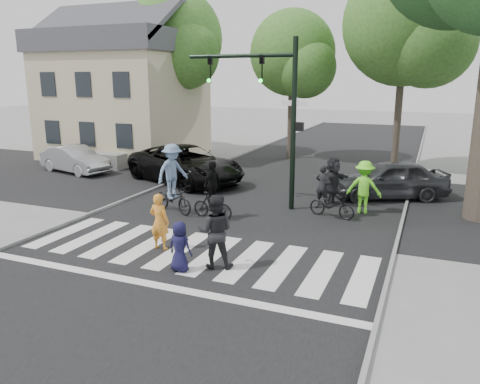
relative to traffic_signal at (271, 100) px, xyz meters
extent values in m
plane|color=gray|center=(-0.35, -6.20, -3.90)|extent=(120.00, 120.00, 0.00)
cube|color=black|center=(-0.35, -1.20, -3.90)|extent=(10.00, 70.00, 0.01)
cube|color=black|center=(-0.35, 1.80, -3.89)|extent=(70.00, 10.00, 0.01)
cube|color=gray|center=(-5.40, -1.20, -3.85)|extent=(0.10, 70.00, 0.10)
cube|color=gray|center=(4.70, -1.20, -3.85)|extent=(0.10, 70.00, 0.10)
cube|color=silver|center=(-4.85, -5.20, -3.89)|extent=(0.55, 3.00, 0.01)
cube|color=silver|center=(-3.85, -5.20, -3.89)|extent=(0.55, 3.00, 0.01)
cube|color=silver|center=(-2.85, -5.20, -3.89)|extent=(0.55, 3.00, 0.01)
cube|color=silver|center=(-1.85, -5.20, -3.89)|extent=(0.55, 3.00, 0.01)
cube|color=silver|center=(-0.85, -5.20, -3.89)|extent=(0.55, 3.00, 0.01)
cube|color=silver|center=(0.15, -5.20, -3.89)|extent=(0.55, 3.00, 0.01)
cube|color=silver|center=(1.15, -5.20, -3.89)|extent=(0.55, 3.00, 0.01)
cube|color=silver|center=(2.15, -5.20, -3.89)|extent=(0.55, 3.00, 0.01)
cube|color=silver|center=(3.15, -5.20, -3.89)|extent=(0.55, 3.00, 0.01)
cube|color=silver|center=(4.15, -5.20, -3.89)|extent=(0.55, 3.00, 0.01)
cube|color=silver|center=(-0.35, -7.40, -3.89)|extent=(10.00, 0.30, 0.01)
cylinder|color=black|center=(0.85, 0.00, -0.90)|extent=(0.18, 0.18, 6.00)
cylinder|color=black|center=(-1.15, 0.00, 1.50)|extent=(4.00, 0.14, 0.14)
imported|color=black|center=(-0.35, 0.00, 1.05)|extent=(0.16, 0.20, 1.00)
sphere|color=#19E533|center=(-0.35, -0.12, 0.65)|extent=(0.14, 0.14, 0.14)
imported|color=black|center=(-2.35, 0.00, 1.05)|extent=(0.16, 0.20, 1.00)
sphere|color=#19E533|center=(-2.35, -0.12, 0.65)|extent=(0.14, 0.14, 0.14)
cube|color=black|center=(1.07, 0.00, -0.90)|extent=(0.28, 0.18, 0.30)
cube|color=#FF660C|center=(1.18, 0.00, -0.90)|extent=(0.02, 0.14, 0.20)
cube|color=white|center=(0.85, 0.00, -0.10)|extent=(0.90, 0.04, 0.18)
cylinder|color=brown|center=(-14.35, 10.00, -0.93)|extent=(0.36, 0.36, 5.95)
sphere|color=#3F5D29|center=(-14.35, 10.00, 2.47)|extent=(5.20, 5.20, 5.20)
sphere|color=#3F5D29|center=(-13.31, 9.22, 1.62)|extent=(3.64, 3.64, 3.64)
cylinder|color=brown|center=(-9.35, 9.50, -0.68)|extent=(0.36, 0.36, 6.44)
sphere|color=#3F5D29|center=(-9.35, 9.50, 3.00)|extent=(5.80, 5.80, 5.80)
sphere|color=#3F5D29|center=(-8.19, 8.63, 2.08)|extent=(4.06, 4.06, 4.06)
cylinder|color=brown|center=(-2.35, 10.60, -1.10)|extent=(0.36, 0.36, 5.60)
sphere|color=#3F5D29|center=(-2.35, 10.60, 2.10)|extent=(4.80, 4.80, 4.80)
sphere|color=#3F5D29|center=(-1.39, 9.88, 1.30)|extent=(3.36, 3.36, 3.36)
cylinder|color=brown|center=(3.65, 9.30, -0.54)|extent=(0.36, 0.36, 6.72)
sphere|color=#3F5D29|center=(3.65, 9.30, 3.30)|extent=(6.00, 6.00, 6.00)
sphere|color=#3F5D29|center=(4.85, 8.40, 2.34)|extent=(4.20, 4.20, 4.20)
cube|color=beige|center=(-11.85, 7.80, -0.90)|extent=(8.00, 7.00, 6.00)
cube|color=#47474C|center=(-11.85, 7.80, 2.70)|extent=(8.40, 7.40, 1.20)
cube|color=#47474C|center=(-11.85, 5.95, 3.70)|extent=(8.40, 3.69, 2.44)
cube|color=#47474C|center=(-11.85, 9.65, 3.70)|extent=(8.40, 3.69, 2.44)
cube|color=black|center=(-14.25, 4.28, -2.20)|extent=(1.00, 0.06, 1.30)
cube|color=black|center=(-14.25, 4.28, 0.40)|extent=(1.00, 0.06, 1.30)
cube|color=black|center=(-11.85, 4.28, -2.20)|extent=(1.00, 0.06, 1.30)
cube|color=black|center=(-11.85, 4.28, 0.40)|extent=(1.00, 0.06, 1.30)
cube|color=black|center=(-9.45, 4.28, -2.20)|extent=(1.00, 0.06, 1.30)
cube|color=black|center=(-9.45, 4.28, 0.40)|extent=(1.00, 0.06, 1.30)
cube|color=gray|center=(-10.35, 4.00, -3.50)|extent=(2.00, 1.20, 0.80)
imported|color=orange|center=(-1.38, -5.33, -3.10)|extent=(0.59, 0.39, 1.60)
imported|color=#18163D|center=(-0.11, -6.45, -3.26)|extent=(0.65, 0.45, 1.27)
imported|color=black|center=(0.59, -5.89, -2.96)|extent=(1.08, 0.95, 1.88)
imported|color=black|center=(-2.92, -1.96, -3.40)|extent=(2.03, 1.34, 1.01)
imported|color=#6A84A9|center=(-2.92, -1.96, -2.43)|extent=(1.13, 1.43, 1.93)
imported|color=black|center=(-1.29, -2.14, -3.45)|extent=(1.55, 0.60, 0.91)
imported|color=black|center=(-1.29, -2.14, -2.71)|extent=(0.49, 0.95, 1.56)
imported|color=black|center=(2.41, -0.47, -3.47)|extent=(1.74, 0.95, 0.86)
imported|color=black|center=(2.41, -0.47, -2.64)|extent=(0.84, 1.61, 1.66)
imported|color=black|center=(-4.88, 2.51, -3.07)|extent=(6.61, 4.90, 1.67)
imported|color=#B5B6BA|center=(-11.14, 2.40, -3.23)|extent=(4.28, 2.33, 1.34)
imported|color=#343539|center=(3.95, 3.01, -3.14)|extent=(4.81, 3.45, 1.52)
imported|color=#73FF2B|center=(3.31, 0.51, -2.97)|extent=(1.21, 0.71, 1.86)
imported|color=black|center=(1.77, 0.92, -3.12)|extent=(0.64, 0.49, 1.55)
camera|label=1|loc=(5.37, -15.85, 0.76)|focal=35.00mm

